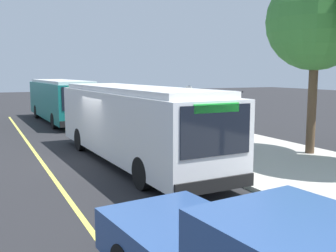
{
  "coord_description": "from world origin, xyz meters",
  "views": [
    {
      "loc": [
        15.07,
        -4.27,
        3.47
      ],
      "look_at": [
        2.61,
        1.75,
        1.58
      ],
      "focal_mm": 41.89,
      "sensor_mm": 36.0,
      "label": 1
    }
  ],
  "objects_px": {
    "transit_bus_second": "(61,99)",
    "route_sign_post": "(189,110)",
    "pedestrian_commuter": "(209,126)",
    "transit_bus_main": "(133,121)",
    "waiting_bench": "(217,131)"
  },
  "relations": [
    {
      "from": "transit_bus_main",
      "to": "waiting_bench",
      "type": "distance_m",
      "value": 5.73
    },
    {
      "from": "transit_bus_main",
      "to": "transit_bus_second",
      "type": "bearing_deg",
      "value": -179.65
    },
    {
      "from": "route_sign_post",
      "to": "pedestrian_commuter",
      "type": "relative_size",
      "value": 1.66
    },
    {
      "from": "transit_bus_main",
      "to": "transit_bus_second",
      "type": "height_order",
      "value": "same"
    },
    {
      "from": "transit_bus_second",
      "to": "route_sign_post",
      "type": "relative_size",
      "value": 3.91
    },
    {
      "from": "transit_bus_main",
      "to": "pedestrian_commuter",
      "type": "xyz_separation_m",
      "value": [
        -0.68,
        3.86,
        -0.5
      ]
    },
    {
      "from": "transit_bus_second",
      "to": "pedestrian_commuter",
      "type": "relative_size",
      "value": 6.48
    },
    {
      "from": "route_sign_post",
      "to": "transit_bus_second",
      "type": "bearing_deg",
      "value": -169.99
    },
    {
      "from": "transit_bus_main",
      "to": "route_sign_post",
      "type": "relative_size",
      "value": 4.01
    },
    {
      "from": "waiting_bench",
      "to": "route_sign_post",
      "type": "bearing_deg",
      "value": -51.57
    },
    {
      "from": "route_sign_post",
      "to": "waiting_bench",
      "type": "bearing_deg",
      "value": 128.43
    },
    {
      "from": "transit_bus_second",
      "to": "pedestrian_commuter",
      "type": "xyz_separation_m",
      "value": [
        13.41,
        3.95,
        -0.5
      ]
    },
    {
      "from": "pedestrian_commuter",
      "to": "transit_bus_second",
      "type": "bearing_deg",
      "value": -163.59
    },
    {
      "from": "route_sign_post",
      "to": "pedestrian_commuter",
      "type": "bearing_deg",
      "value": 117.16
    },
    {
      "from": "transit_bus_main",
      "to": "pedestrian_commuter",
      "type": "relative_size",
      "value": 6.65
    }
  ]
}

